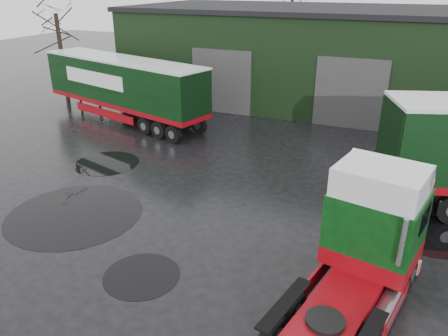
{
  "coord_description": "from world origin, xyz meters",
  "views": [
    {
      "loc": [
        5.14,
        -11.35,
        8.0
      ],
      "look_at": [
        -0.63,
        1.98,
        1.7
      ],
      "focal_mm": 35.0,
      "sensor_mm": 36.0,
      "label": 1
    }
  ],
  "objects_px": {
    "warehouse": "(365,57)",
    "tree_left": "(59,40)",
    "hero_tractor": "(353,256)",
    "trailer_left": "(123,90)",
    "tree_back_a": "(291,18)"
  },
  "relations": [
    {
      "from": "warehouse",
      "to": "trailer_left",
      "type": "xyz_separation_m",
      "value": [
        -12.69,
        -10.0,
        -1.27
      ]
    },
    {
      "from": "tree_left",
      "to": "trailer_left",
      "type": "bearing_deg",
      "value": -17.58
    },
    {
      "from": "warehouse",
      "to": "hero_tractor",
      "type": "bearing_deg",
      "value": -83.52
    },
    {
      "from": "hero_tractor",
      "to": "trailer_left",
      "type": "relative_size",
      "value": 0.49
    },
    {
      "from": "hero_tractor",
      "to": "trailer_left",
      "type": "height_order",
      "value": "trailer_left"
    },
    {
      "from": "hero_tractor",
      "to": "tree_left",
      "type": "relative_size",
      "value": 0.7
    },
    {
      "from": "trailer_left",
      "to": "tree_left",
      "type": "bearing_deg",
      "value": 88.19
    },
    {
      "from": "hero_tractor",
      "to": "trailer_left",
      "type": "bearing_deg",
      "value": 153.89
    },
    {
      "from": "hero_tractor",
      "to": "tree_left",
      "type": "height_order",
      "value": "tree_left"
    },
    {
      "from": "hero_tractor",
      "to": "trailer_left",
      "type": "xyz_separation_m",
      "value": [
        -15.19,
        12.0,
        0.04
      ]
    },
    {
      "from": "trailer_left",
      "to": "tree_left",
      "type": "xyz_separation_m",
      "value": [
        -6.31,
        2.0,
        2.36
      ]
    },
    {
      "from": "warehouse",
      "to": "tree_left",
      "type": "distance_m",
      "value": 20.64
    },
    {
      "from": "trailer_left",
      "to": "tree_left",
      "type": "relative_size",
      "value": 1.43
    },
    {
      "from": "tree_left",
      "to": "tree_back_a",
      "type": "distance_m",
      "value": 21.1
    },
    {
      "from": "warehouse",
      "to": "tree_left",
      "type": "height_order",
      "value": "tree_left"
    }
  ]
}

